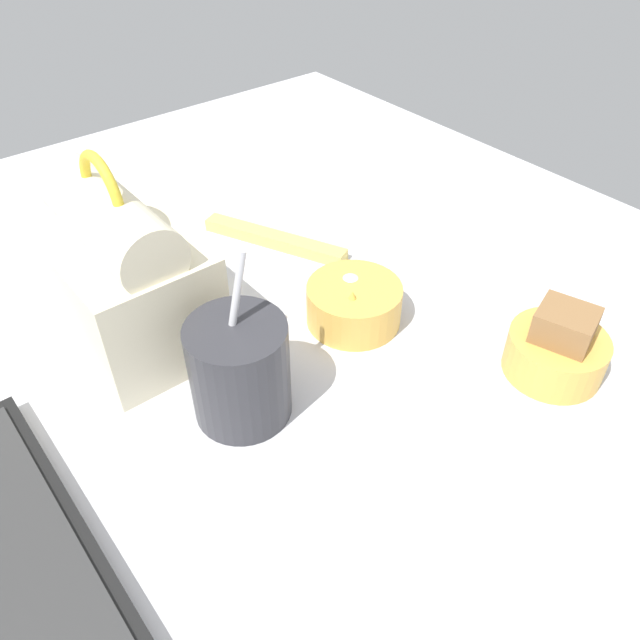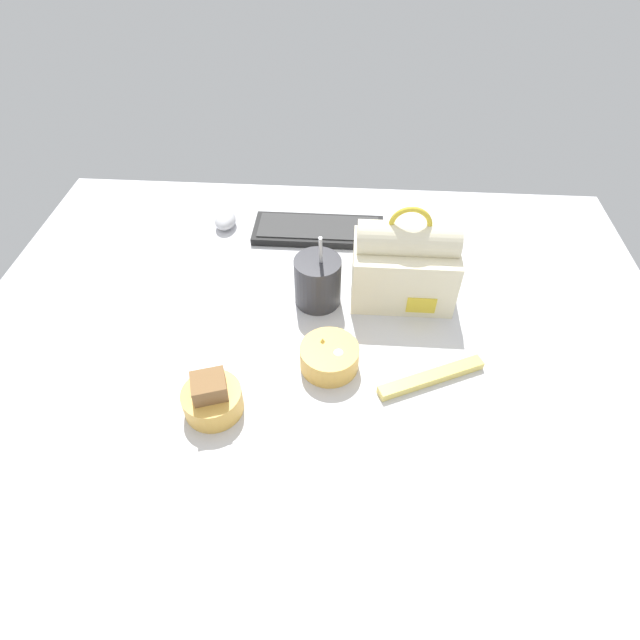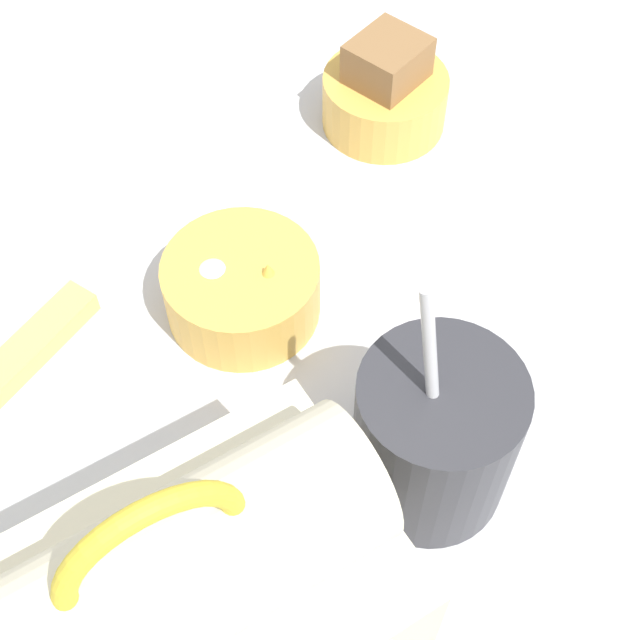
# 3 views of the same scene
# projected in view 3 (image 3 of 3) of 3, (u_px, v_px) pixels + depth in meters

# --- Properties ---
(desk_surface) EXTENTS (1.40, 1.10, 0.02)m
(desk_surface) POSITION_uv_depth(u_px,v_px,m) (325.00, 365.00, 0.61)
(desk_surface) COLOR silver
(desk_surface) RESTS_ON ground
(lunch_bag) EXTENTS (0.20, 0.13, 0.22)m
(lunch_bag) POSITION_uv_depth(u_px,v_px,m) (183.00, 624.00, 0.42)
(lunch_bag) COLOR #EFE5C1
(lunch_bag) RESTS_ON desk_surface
(soup_cup) EXTENTS (0.09, 0.09, 0.18)m
(soup_cup) POSITION_uv_depth(u_px,v_px,m) (435.00, 435.00, 0.51)
(soup_cup) COLOR #333338
(soup_cup) RESTS_ON desk_surface
(bento_bowl_sandwich) EXTENTS (0.10, 0.10, 0.08)m
(bento_bowl_sandwich) POSITION_uv_depth(u_px,v_px,m) (385.00, 94.00, 0.71)
(bento_bowl_sandwich) COLOR #EAB24C
(bento_bowl_sandwich) RESTS_ON desk_surface
(bento_bowl_snacks) EXTENTS (0.11, 0.11, 0.06)m
(bento_bowl_snacks) POSITION_uv_depth(u_px,v_px,m) (243.00, 287.00, 0.61)
(bento_bowl_snacks) COLOR #EAB24C
(bento_bowl_snacks) RESTS_ON desk_surface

